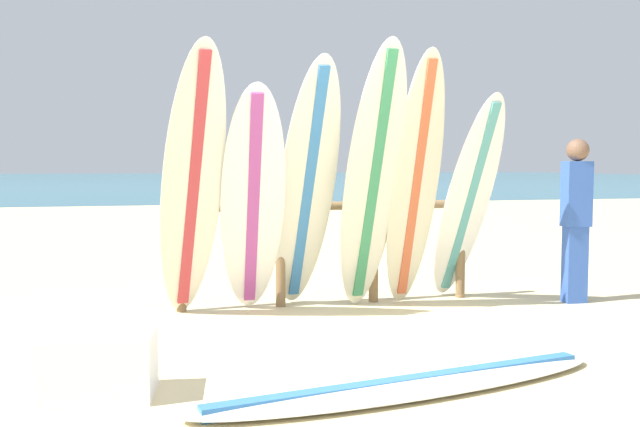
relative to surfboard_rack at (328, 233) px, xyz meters
name	(u,v)px	position (x,y,z in m)	size (l,w,h in m)	color
ground_plane	(378,349)	(-0.06, -1.63, -0.67)	(120.00, 120.00, 0.00)	beige
ocean_water	(165,179)	(-0.06, 56.37, -0.67)	(120.00, 80.00, 0.01)	teal
surfboard_rack	(328,233)	(0.00, 0.00, 0.00)	(2.80, 0.09, 1.07)	olive
surfboard_leaning_far_left	(193,184)	(-1.26, -0.43, 0.48)	(0.70, 1.01, 2.29)	silver
surfboard_leaning_left	(253,202)	(-0.76, -0.35, 0.32)	(0.59, 0.89, 1.97)	white
surfboard_leaning_center_left	(307,187)	(-0.26, -0.27, 0.44)	(0.63, 1.01, 2.22)	silver
surfboard_leaning_center	(373,179)	(0.30, -0.42, 0.52)	(0.65, 0.84, 2.37)	silver
surfboard_leaning_center_right	(415,181)	(0.72, -0.37, 0.49)	(0.54, 0.71, 2.32)	beige
surfboard_leaning_right	(468,200)	(1.29, -0.26, 0.31)	(0.59, 1.00, 1.95)	white
surfboard_lying_on_sand	(407,384)	(-0.18, -2.50, -0.63)	(2.73, 0.98, 0.08)	white
beachgoer_standing	(576,213)	(2.29, -0.50, 0.18)	(0.26, 0.21, 1.55)	#3359B2
small_boat_offshore	(253,183)	(4.19, 32.74, -0.41)	(1.11, 2.27, 0.71)	#333842
cooler_box	(100,365)	(-1.90, -2.19, -0.49)	(0.60, 0.40, 0.36)	white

